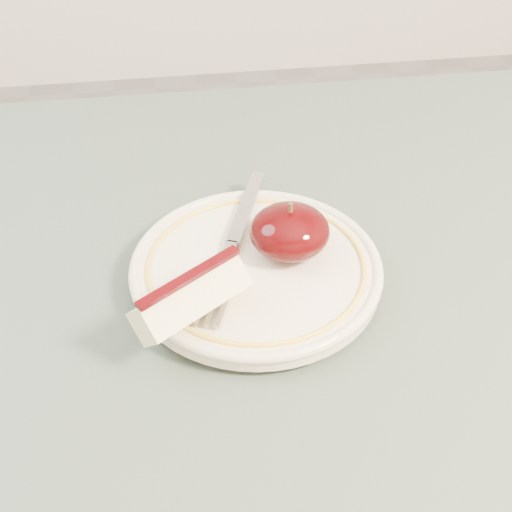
{
  "coord_description": "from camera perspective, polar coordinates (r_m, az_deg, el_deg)",
  "views": [
    {
      "loc": [
        -0.11,
        -0.31,
        1.15
      ],
      "look_at": [
        -0.05,
        0.11,
        0.78
      ],
      "focal_mm": 50.0,
      "sensor_mm": 36.0,
      "label": 1
    }
  ],
  "objects": [
    {
      "name": "table",
      "position": [
        0.59,
        6.32,
        -15.37
      ],
      "size": [
        0.9,
        0.9,
        0.75
      ],
      "color": "brown",
      "rests_on": "ground"
    },
    {
      "name": "fork",
      "position": [
        0.59,
        -1.93,
        0.95
      ],
      "size": [
        0.09,
        0.19,
        0.0
      ],
      "rotation": [
        0.0,
        0.0,
        1.22
      ],
      "color": "#97999F",
      "rests_on": "plate"
    },
    {
      "name": "apple_half",
      "position": [
        0.58,
        2.71,
        1.97
      ],
      "size": [
        0.07,
        0.06,
        0.05
      ],
      "color": "black",
      "rests_on": "plate"
    },
    {
      "name": "apple_wedge",
      "position": [
        0.52,
        -5.22,
        -3.35
      ],
      "size": [
        0.1,
        0.08,
        0.04
      ],
      "rotation": [
        0.0,
        0.0,
        0.61
      ],
      "color": "beige",
      "rests_on": "plate"
    },
    {
      "name": "plate",
      "position": [
        0.58,
        -0.0,
        -1.05
      ],
      "size": [
        0.21,
        0.21,
        0.02
      ],
      "color": "beige",
      "rests_on": "table"
    }
  ]
}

